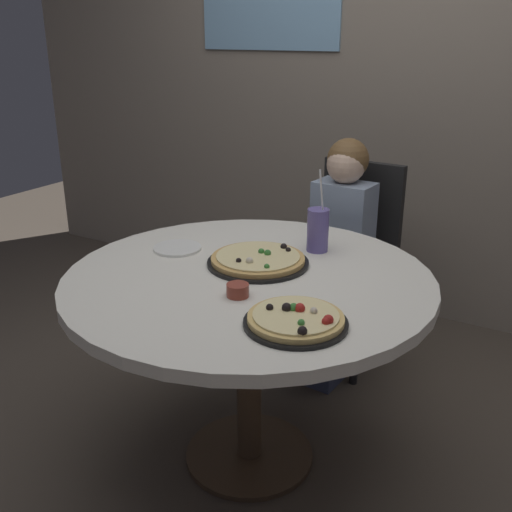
# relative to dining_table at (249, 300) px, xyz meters

# --- Properties ---
(ground_plane) EXTENTS (8.00, 8.00, 0.00)m
(ground_plane) POSITION_rel_dining_table_xyz_m (0.00, 0.00, -0.66)
(ground_plane) COLOR #4C4238
(wall_with_window) EXTENTS (5.20, 0.14, 2.90)m
(wall_with_window) POSITION_rel_dining_table_xyz_m (-0.00, 1.61, 0.80)
(wall_with_window) COLOR gray
(wall_with_window) RESTS_ON ground_plane
(dining_table) EXTENTS (1.24, 1.24, 0.75)m
(dining_table) POSITION_rel_dining_table_xyz_m (0.00, 0.00, 0.00)
(dining_table) COLOR silver
(dining_table) RESTS_ON ground_plane
(chair_wooden) EXTENTS (0.43, 0.43, 0.95)m
(chair_wooden) POSITION_rel_dining_table_xyz_m (0.01, 0.94, -0.13)
(chair_wooden) COLOR black
(chair_wooden) RESTS_ON ground_plane
(diner_child) EXTENTS (0.28, 0.42, 1.08)m
(diner_child) POSITION_rel_dining_table_xyz_m (-0.01, 0.76, -0.17)
(diner_child) COLOR #3F4766
(diner_child) RESTS_ON ground_plane
(pizza_veggie) EXTENTS (0.36, 0.36, 0.05)m
(pizza_veggie) POSITION_rel_dining_table_xyz_m (-0.02, 0.10, 0.11)
(pizza_veggie) COLOR black
(pizza_veggie) RESTS_ON dining_table
(pizza_cheese) EXTENTS (0.29, 0.29, 0.05)m
(pizza_cheese) POSITION_rel_dining_table_xyz_m (0.30, -0.25, 0.11)
(pizza_cheese) COLOR black
(pizza_cheese) RESTS_ON dining_table
(soda_cup) EXTENTS (0.08, 0.08, 0.31)m
(soda_cup) POSITION_rel_dining_table_xyz_m (0.10, 0.33, 0.18)
(soda_cup) COLOR #6659A5
(soda_cup) RESTS_ON dining_table
(sauce_bowl) EXTENTS (0.07, 0.07, 0.04)m
(sauce_bowl) POSITION_rel_dining_table_xyz_m (0.06, -0.17, 0.11)
(sauce_bowl) COLOR brown
(sauce_bowl) RESTS_ON dining_table
(plate_small) EXTENTS (0.18, 0.18, 0.01)m
(plate_small) POSITION_rel_dining_table_xyz_m (-0.36, 0.08, 0.10)
(plate_small) COLOR white
(plate_small) RESTS_ON dining_table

